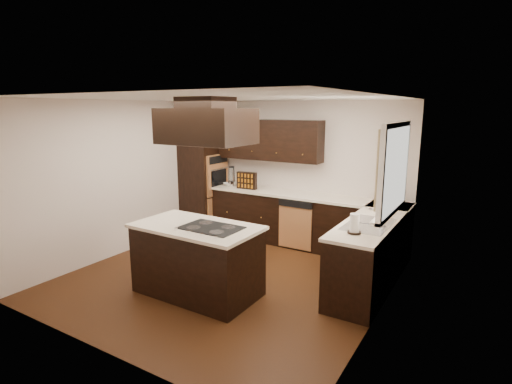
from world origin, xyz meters
TOP-DOWN VIEW (x-y plane):
  - floor at (0.00, 0.00)m, footprint 4.20×4.20m
  - ceiling at (0.00, 0.00)m, footprint 4.20×4.20m
  - wall_back at (0.00, 2.11)m, footprint 4.20×0.02m
  - wall_front at (0.00, -2.11)m, footprint 4.20×0.02m
  - wall_left at (-2.11, 0.00)m, footprint 0.02×4.20m
  - wall_right at (2.11, 0.00)m, footprint 0.02×4.20m
  - oven_column at (-1.78, 1.71)m, footprint 0.65×0.75m
  - wall_oven_face at (-1.43, 1.71)m, footprint 0.05×0.62m
  - base_cabinets_back at (0.03, 1.80)m, footprint 2.93×0.60m
  - base_cabinets_right at (1.80, 0.90)m, footprint 0.60×2.40m
  - countertop_back at (0.03, 1.79)m, footprint 2.93×0.63m
  - countertop_right at (1.79, 0.90)m, footprint 0.63×2.40m
  - upper_cabinets at (-0.43, 1.93)m, footprint 2.00×0.34m
  - dishwasher_front at (0.33, 1.50)m, footprint 0.60×0.05m
  - window_frame at (2.07, 0.55)m, footprint 0.06×1.32m
  - window_pane at (2.10, 0.55)m, footprint 0.00×1.20m
  - curtain_left at (2.01, 0.13)m, footprint 0.02×0.34m
  - curtain_right at (2.01, 0.97)m, footprint 0.02×0.34m
  - sink_rim at (1.80, 0.55)m, footprint 0.52×0.84m
  - island at (-0.06, -0.60)m, footprint 1.56×0.86m
  - island_top at (-0.06, -0.60)m, footprint 1.62×0.92m
  - cooktop at (0.18, -0.61)m, footprint 0.74×0.50m
  - range_hood at (0.10, -0.55)m, footprint 1.05×0.72m
  - hood_duct at (0.10, -0.55)m, footprint 0.55×0.50m
  - blender_base at (-1.13, 1.75)m, footprint 0.15×0.15m
  - blender_pitcher at (-1.13, 1.75)m, footprint 0.13×0.13m
  - spice_rack at (-0.75, 1.69)m, footprint 0.38×0.13m
  - mixing_bowl at (-1.19, 1.78)m, footprint 0.30×0.30m
  - soap_bottle at (1.81, 1.19)m, footprint 0.12×0.12m
  - paper_towel at (1.76, 0.09)m, footprint 0.13×0.13m

SIDE VIEW (x-z plane):
  - floor at x=0.00m, z-range -0.02..0.00m
  - dishwasher_front at x=0.33m, z-range 0.04..0.76m
  - base_cabinets_back at x=0.03m, z-range 0.00..0.88m
  - base_cabinets_right at x=1.80m, z-range 0.00..0.88m
  - island at x=-0.06m, z-range 0.00..0.88m
  - countertop_back at x=0.03m, z-range 0.88..0.92m
  - countertop_right at x=1.79m, z-range 0.88..0.92m
  - island_top at x=-0.06m, z-range 0.88..0.92m
  - sink_rim at x=1.80m, z-range 0.92..0.93m
  - cooktop at x=0.18m, z-range 0.92..0.93m
  - mixing_bowl at x=-1.19m, z-range 0.92..0.98m
  - blender_base at x=-1.13m, z-range 0.92..1.02m
  - soap_bottle at x=1.81m, z-range 0.92..1.14m
  - paper_towel at x=1.76m, z-range 0.92..1.16m
  - oven_column at x=-1.78m, z-range 0.00..2.12m
  - spice_rack at x=-0.75m, z-range 0.92..1.23m
  - wall_oven_face at x=-1.43m, z-range 0.73..1.51m
  - blender_pitcher at x=-1.13m, z-range 1.02..1.28m
  - wall_back at x=0.00m, z-range 0.00..2.50m
  - wall_front at x=0.00m, z-range 0.00..2.50m
  - wall_left at x=-2.11m, z-range 0.00..2.50m
  - wall_right at x=2.11m, z-range 0.00..2.50m
  - window_frame at x=2.07m, z-range 1.09..2.21m
  - window_pane at x=2.10m, z-range 1.15..2.15m
  - curtain_left at x=2.01m, z-range 1.25..2.15m
  - curtain_right at x=2.01m, z-range 1.25..2.15m
  - upper_cabinets at x=-0.43m, z-range 1.45..2.17m
  - range_hood at x=0.10m, z-range 1.95..2.37m
  - hood_duct at x=0.10m, z-range 2.37..2.50m
  - ceiling at x=0.00m, z-range 2.50..2.52m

